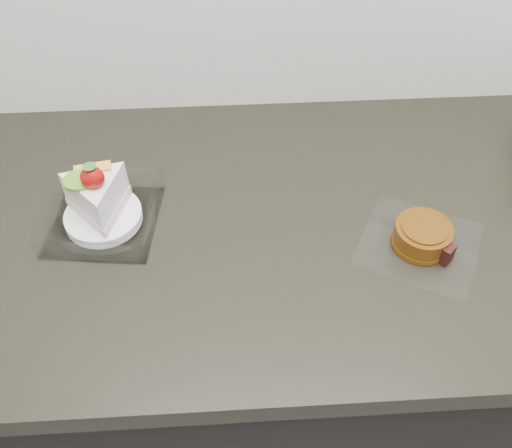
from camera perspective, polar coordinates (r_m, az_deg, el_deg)
counter at (r=1.30m, az=3.96°, el=-12.88°), size 2.04×0.64×0.90m
cake_tray at (r=0.93m, az=-15.27°, el=1.64°), size 0.19×0.19×0.13m
mooncake_wrap at (r=0.91m, az=16.31°, el=-1.33°), size 0.23×0.23×0.04m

